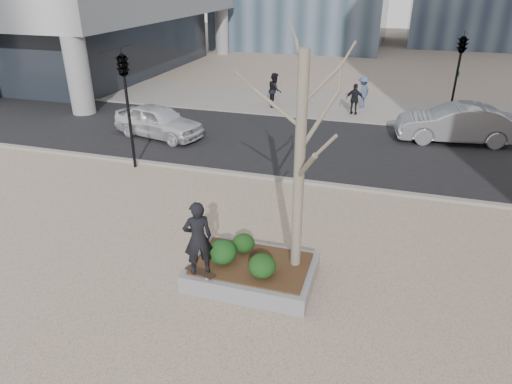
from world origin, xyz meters
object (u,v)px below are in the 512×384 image
(planter, at_px, (252,272))
(skateboarder, at_px, (198,238))
(police_car, at_px, (159,121))
(skateboard, at_px, (200,273))

(planter, relative_size, skateboarder, 1.65)
(skateboarder, xyz_separation_m, police_car, (-6.24, 9.88, -0.68))
(planter, relative_size, police_car, 0.70)
(skateboarder, bearing_deg, police_car, -91.36)
(planter, relative_size, skateboard, 3.85)
(planter, bearing_deg, police_car, 128.54)
(planter, xyz_separation_m, skateboarder, (-1.04, -0.74, 1.21))
(planter, height_order, skateboard, skateboard)
(skateboarder, bearing_deg, skateboard, 180.00)
(police_car, bearing_deg, planter, -127.79)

